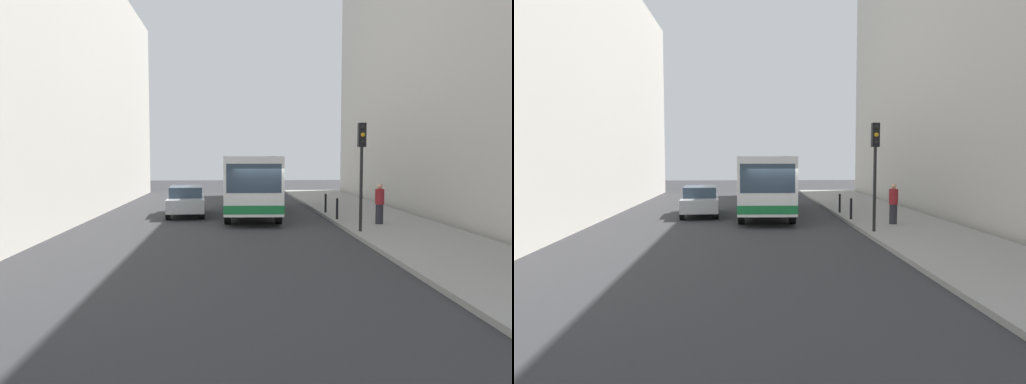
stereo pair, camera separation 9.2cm
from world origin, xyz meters
TOP-DOWN VIEW (x-y plane):
  - ground_plane at (0.00, 0.00)m, footprint 80.00×80.00m
  - sidewalk at (5.40, 0.00)m, footprint 4.40×40.00m
  - building_left at (-11.50, 4.00)m, footprint 7.00×32.00m
  - building_right at (11.50, 4.00)m, footprint 7.00×32.00m
  - bus at (-0.29, 4.87)m, footprint 2.80×11.08m
  - car_beside_bus at (-3.63, 4.12)m, footprint 2.09×4.51m
  - traffic_light at (3.55, -2.40)m, footprint 0.28×0.33m
  - bollard_near at (3.45, 1.14)m, footprint 0.11×0.11m
  - bollard_mid at (3.45, 3.74)m, footprint 0.11×0.11m
  - pedestrian_near_signal at (4.90, -0.43)m, footprint 0.38×0.38m

SIDE VIEW (x-z plane):
  - ground_plane at x=0.00m, z-range 0.00..0.00m
  - sidewalk at x=5.40m, z-range 0.00..0.15m
  - bollard_near at x=3.45m, z-range 0.15..1.10m
  - bollard_mid at x=3.45m, z-range 0.15..1.10m
  - car_beside_bus at x=-3.63m, z-range 0.04..1.52m
  - pedestrian_near_signal at x=4.90m, z-range 0.15..1.85m
  - bus at x=-0.29m, z-range 0.23..3.23m
  - traffic_light at x=3.55m, z-range 0.96..5.06m
  - building_left at x=-11.50m, z-range 0.00..13.16m
  - building_right at x=11.50m, z-range 0.00..16.87m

